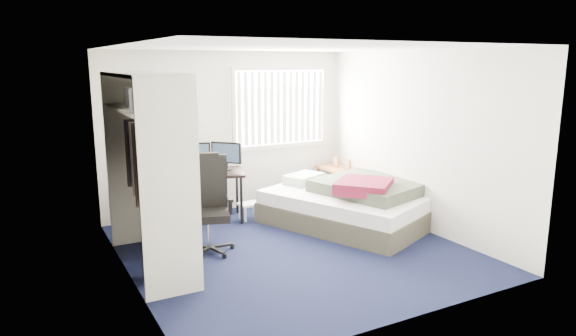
% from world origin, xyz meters
% --- Properties ---
extents(ground, '(4.20, 4.20, 0.00)m').
position_xyz_m(ground, '(0.00, 0.00, 0.00)').
color(ground, black).
rests_on(ground, ground).
extents(room_shell, '(4.20, 4.20, 4.20)m').
position_xyz_m(room_shell, '(0.00, 0.00, 1.51)').
color(room_shell, silver).
rests_on(room_shell, ground).
extents(window_assembly, '(1.72, 0.09, 1.32)m').
position_xyz_m(window_assembly, '(0.90, 2.04, 1.60)').
color(window_assembly, white).
rests_on(window_assembly, ground).
extents(closet, '(0.64, 1.84, 2.22)m').
position_xyz_m(closet, '(-1.67, 0.27, 1.35)').
color(closet, beige).
rests_on(closet, ground).
extents(desk, '(1.65, 1.11, 1.20)m').
position_xyz_m(desk, '(-0.73, 1.75, 0.77)').
color(desk, black).
rests_on(desk, ground).
extents(office_chair, '(0.72, 0.72, 1.22)m').
position_xyz_m(office_chair, '(-0.93, 0.48, 0.47)').
color(office_chair, black).
rests_on(office_chair, ground).
extents(footstool, '(0.33, 0.27, 0.26)m').
position_xyz_m(footstool, '(0.03, 1.41, 0.20)').
color(footstool, white).
rests_on(footstool, ground).
extents(nightstand, '(0.48, 0.89, 0.78)m').
position_xyz_m(nightstand, '(1.75, 1.52, 0.53)').
color(nightstand, brown).
rests_on(nightstand, ground).
extents(bed, '(2.42, 2.72, 0.73)m').
position_xyz_m(bed, '(1.28, 0.51, 0.30)').
color(bed, '#423D2F').
rests_on(bed, ground).
extents(pine_box, '(0.44, 0.36, 0.30)m').
position_xyz_m(pine_box, '(-1.65, -0.09, 0.15)').
color(pine_box, tan).
rests_on(pine_box, ground).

